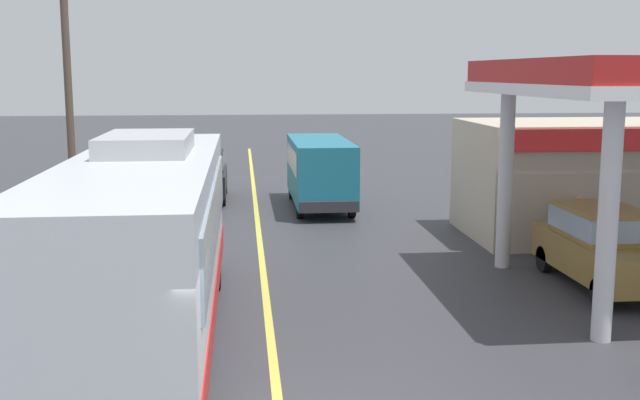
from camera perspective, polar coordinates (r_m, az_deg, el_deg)
ground at (r=29.73m, az=-4.83°, el=0.05°), size 120.00×120.00×0.00m
lane_divider_stripe at (r=24.80m, az=-4.62°, el=-1.81°), size 0.16×50.00×0.01m
coach_bus_main at (r=14.15m, az=-12.90°, el=-3.50°), size 2.60×11.04×3.69m
gas_station_roadside at (r=22.32m, az=21.33°, el=3.13°), size 9.10×11.95×5.10m
car_at_pump at (r=18.57m, az=20.14°, el=-3.00°), size 1.70×4.20×1.82m
minibus_opposing_lane at (r=27.66m, az=-0.01°, el=2.46°), size 2.04×6.13×2.44m
pedestrian_by_shop at (r=21.46m, az=18.60°, el=-1.52°), size 0.55×0.22×1.66m
car_trailing_behind_bus at (r=29.90m, az=-8.59°, el=2.00°), size 1.70×4.20×1.82m
utility_pole_roadside at (r=25.77m, az=-18.08°, el=7.26°), size 1.80×0.24×7.76m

